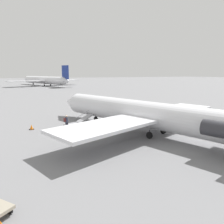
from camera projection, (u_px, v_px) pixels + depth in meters
ground_plane at (139, 132)px, 25.30m from camera, size 600.00×600.00×0.00m
airplane_main at (147, 114)px, 24.20m from camera, size 30.10×23.24×7.54m
airplane_far_center at (44, 80)px, 116.56m from camera, size 49.44×38.68×10.23m
boarding_stairs at (75, 124)px, 27.57m from camera, size 2.26×4.13×1.82m
passenger at (66, 121)px, 26.27m from camera, size 0.43×0.57×1.74m
traffic_cone_near_stairs at (32, 127)px, 26.37m from camera, size 0.55×0.55×0.60m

